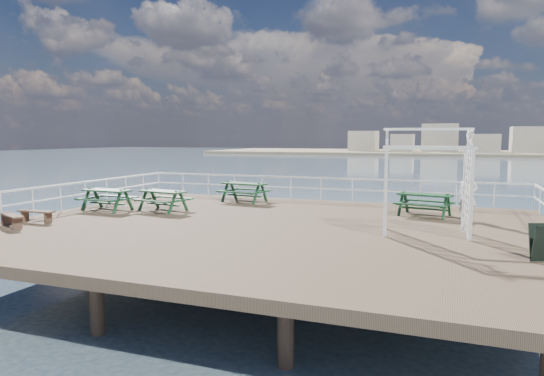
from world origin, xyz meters
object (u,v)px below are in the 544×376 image
at_px(picnic_table_a, 107,195).
at_px(picnic_table_b, 244,188).
at_px(trellis_arbor, 426,187).
at_px(flat_bench_near, 36,213).
at_px(picnic_table_c, 425,200).
at_px(picnic_table_d, 163,196).
at_px(flat_bench_far, 11,218).
at_px(person, 468,196).

bearing_deg(picnic_table_a, picnic_table_b, 48.84).
height_order(picnic_table_a, trellis_arbor, trellis_arbor).
bearing_deg(flat_bench_near, picnic_table_c, 25.82).
bearing_deg(picnic_table_a, picnic_table_d, 17.87).
distance_m(picnic_table_c, trellis_arbor, 3.72).
distance_m(picnic_table_c, flat_bench_far, 14.49).
bearing_deg(picnic_table_a, flat_bench_far, -92.89).
relative_size(flat_bench_far, person, 0.84).
distance_m(picnic_table_b, flat_bench_far, 9.63).
relative_size(flat_bench_near, person, 0.80).
relative_size(flat_bench_near, flat_bench_far, 0.95).
bearing_deg(picnic_table_d, flat_bench_far, -108.79).
xyz_separation_m(flat_bench_near, person, (14.07, 5.68, 0.58)).
bearing_deg(person, picnic_table_b, 173.11).
relative_size(picnic_table_a, flat_bench_near, 1.46).
xyz_separation_m(picnic_table_d, flat_bench_far, (-2.71, -4.75, -0.28)).
xyz_separation_m(flat_bench_far, person, (14.07, 6.70, 0.56)).
relative_size(flat_bench_near, trellis_arbor, 0.43).
height_order(picnic_table_b, picnic_table_d, picnic_table_b).
distance_m(flat_bench_near, trellis_arbor, 13.09).
relative_size(picnic_table_a, flat_bench_far, 1.39).
bearing_deg(flat_bench_far, picnic_table_a, 108.74).
xyz_separation_m(flat_bench_near, flat_bench_far, (0.00, -1.02, 0.01)).
bearing_deg(picnic_table_c, trellis_arbor, -74.15).
xyz_separation_m(picnic_table_d, trellis_arbor, (10.09, -1.21, 0.84)).
xyz_separation_m(picnic_table_b, flat_bench_near, (-4.65, -7.41, -0.33)).
bearing_deg(person, trellis_arbor, -108.29).
bearing_deg(trellis_arbor, picnic_table_b, 141.87).
xyz_separation_m(picnic_table_a, flat_bench_near, (-0.45, -3.15, -0.31)).
bearing_deg(picnic_table_b, picnic_table_a, -124.75).
relative_size(picnic_table_c, flat_bench_far, 1.52).
relative_size(picnic_table_c, picnic_table_d, 1.03).
xyz_separation_m(picnic_table_b, trellis_arbor, (8.15, -4.90, 0.80)).
distance_m(picnic_table_a, flat_bench_near, 3.19).
xyz_separation_m(picnic_table_a, trellis_arbor, (12.35, -0.63, 0.82)).
height_order(picnic_table_b, flat_bench_far, picnic_table_b).
distance_m(picnic_table_b, person, 9.58).
height_order(picnic_table_b, trellis_arbor, trellis_arbor).
bearing_deg(picnic_table_c, flat_bench_near, -141.42).
relative_size(picnic_table_d, flat_bench_far, 1.47).
bearing_deg(flat_bench_near, picnic_table_a, 81.62).
bearing_deg(flat_bench_far, picnic_table_d, 85.21).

